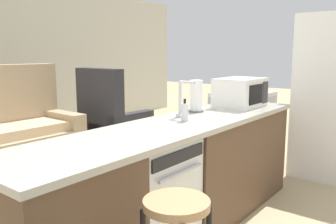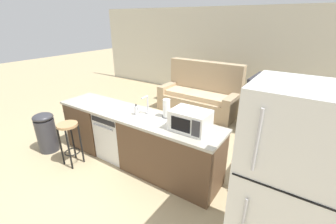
{
  "view_description": "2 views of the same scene",
  "coord_description": "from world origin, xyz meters",
  "px_view_note": "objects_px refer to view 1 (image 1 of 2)",
  "views": [
    {
      "loc": [
        -1.98,
        -1.56,
        1.42
      ],
      "look_at": [
        0.68,
        0.52,
        0.86
      ],
      "focal_mm": 38.0,
      "sensor_mm": 36.0,
      "label": 1
    },
    {
      "loc": [
        2.39,
        -2.4,
        2.28
      ],
      "look_at": [
        0.64,
        0.23,
        0.96
      ],
      "focal_mm": 24.0,
      "sensor_mm": 36.0,
      "label": 2
    }
  ],
  "objects_px": {
    "refrigerator": "(332,97)",
    "paper_towel_roll": "(196,96)",
    "stove_range": "(242,125)",
    "microwave": "(240,93)",
    "kettle": "(258,85)",
    "dishwasher": "(145,199)",
    "armchair": "(111,124)",
    "soap_bottle": "(185,112)"
  },
  "relations": [
    {
      "from": "microwave",
      "to": "kettle",
      "type": "bearing_deg",
      "value": 17.22
    },
    {
      "from": "paper_towel_roll",
      "to": "kettle",
      "type": "relative_size",
      "value": 1.38
    },
    {
      "from": "stove_range",
      "to": "paper_towel_roll",
      "type": "distance_m",
      "value": 1.84
    },
    {
      "from": "soap_bottle",
      "to": "armchair",
      "type": "bearing_deg",
      "value": 59.02
    },
    {
      "from": "stove_range",
      "to": "microwave",
      "type": "bearing_deg",
      "value": -155.38
    },
    {
      "from": "dishwasher",
      "to": "microwave",
      "type": "height_order",
      "value": "microwave"
    },
    {
      "from": "stove_range",
      "to": "armchair",
      "type": "height_order",
      "value": "armchair"
    },
    {
      "from": "stove_range",
      "to": "refrigerator",
      "type": "height_order",
      "value": "refrigerator"
    },
    {
      "from": "dishwasher",
      "to": "paper_towel_roll",
      "type": "distance_m",
      "value": 1.1
    },
    {
      "from": "stove_range",
      "to": "microwave",
      "type": "relative_size",
      "value": 1.8
    },
    {
      "from": "dishwasher",
      "to": "stove_range",
      "type": "distance_m",
      "value": 2.66
    },
    {
      "from": "stove_range",
      "to": "soap_bottle",
      "type": "height_order",
      "value": "soap_bottle"
    },
    {
      "from": "microwave",
      "to": "kettle",
      "type": "xyz_separation_m",
      "value": [
        1.37,
        0.42,
        -0.05
      ]
    },
    {
      "from": "paper_towel_roll",
      "to": "kettle",
      "type": "bearing_deg",
      "value": 7.43
    },
    {
      "from": "refrigerator",
      "to": "soap_bottle",
      "type": "distance_m",
      "value": 2.21
    },
    {
      "from": "refrigerator",
      "to": "paper_towel_roll",
      "type": "distance_m",
      "value": 1.85
    },
    {
      "from": "kettle",
      "to": "dishwasher",
      "type": "bearing_deg",
      "value": -171.32
    },
    {
      "from": "soap_bottle",
      "to": "armchair",
      "type": "distance_m",
      "value": 2.84
    },
    {
      "from": "stove_range",
      "to": "refrigerator",
      "type": "relative_size",
      "value": 0.49
    },
    {
      "from": "armchair",
      "to": "stove_range",
      "type": "bearing_deg",
      "value": -68.71
    },
    {
      "from": "microwave",
      "to": "soap_bottle",
      "type": "distance_m",
      "value": 0.94
    },
    {
      "from": "stove_range",
      "to": "microwave",
      "type": "distance_m",
      "value": 1.44
    },
    {
      "from": "refrigerator",
      "to": "soap_bottle",
      "type": "relative_size",
      "value": 10.48
    },
    {
      "from": "armchair",
      "to": "soap_bottle",
      "type": "bearing_deg",
      "value": -120.98
    },
    {
      "from": "microwave",
      "to": "armchair",
      "type": "relative_size",
      "value": 0.42
    },
    {
      "from": "armchair",
      "to": "dishwasher",
      "type": "bearing_deg",
      "value": -128.55
    },
    {
      "from": "refrigerator",
      "to": "armchair",
      "type": "xyz_separation_m",
      "value": [
        -0.71,
        2.92,
        -0.57
      ]
    },
    {
      "from": "refrigerator",
      "to": "dishwasher",
      "type": "bearing_deg",
      "value": 168.07
    },
    {
      "from": "dishwasher",
      "to": "paper_towel_roll",
      "type": "xyz_separation_m",
      "value": [
        0.9,
        0.18,
        0.62
      ]
    },
    {
      "from": "dishwasher",
      "to": "armchair",
      "type": "bearing_deg",
      "value": 51.45
    },
    {
      "from": "paper_towel_roll",
      "to": "dishwasher",
      "type": "bearing_deg",
      "value": -168.74
    },
    {
      "from": "refrigerator",
      "to": "microwave",
      "type": "xyz_separation_m",
      "value": [
        -1.2,
        0.55,
        0.12
      ]
    },
    {
      "from": "microwave",
      "to": "armchair",
      "type": "xyz_separation_m",
      "value": [
        0.49,
        2.37,
        -0.69
      ]
    },
    {
      "from": "refrigerator",
      "to": "armchair",
      "type": "height_order",
      "value": "refrigerator"
    },
    {
      "from": "soap_bottle",
      "to": "armchair",
      "type": "relative_size",
      "value": 0.15
    },
    {
      "from": "stove_range",
      "to": "refrigerator",
      "type": "xyz_separation_m",
      "value": [
        -0.0,
        -1.1,
        0.47
      ]
    },
    {
      "from": "stove_range",
      "to": "kettle",
      "type": "height_order",
      "value": "kettle"
    },
    {
      "from": "soap_bottle",
      "to": "kettle",
      "type": "bearing_deg",
      "value": 10.57
    },
    {
      "from": "dishwasher",
      "to": "refrigerator",
      "type": "relative_size",
      "value": 0.46
    },
    {
      "from": "refrigerator",
      "to": "paper_towel_roll",
      "type": "xyz_separation_m",
      "value": [
        -1.7,
        0.73,
        0.12
      ]
    },
    {
      "from": "soap_bottle",
      "to": "dishwasher",
      "type": "bearing_deg",
      "value": 179.05
    },
    {
      "from": "dishwasher",
      "to": "microwave",
      "type": "xyz_separation_m",
      "value": [
        1.4,
        -0.0,
        0.62
      ]
    }
  ]
}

